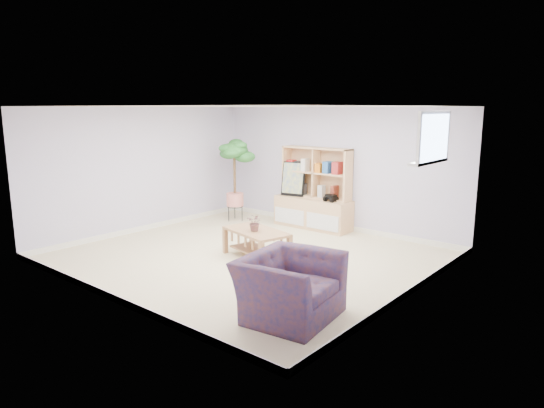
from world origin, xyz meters
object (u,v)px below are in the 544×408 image
Objects in this scene: coffee_table at (256,244)px; storage_unit at (313,188)px; floor_tree at (235,180)px; armchair at (290,282)px.

storage_unit is at bearing 115.55° from coffee_table.
coffee_table is 0.64× the size of floor_tree.
storage_unit is 1.44× the size of armchair.
coffee_table is 0.99× the size of armchair.
floor_tree is 1.55× the size of armchair.
floor_tree is at bearing 43.45° from armchair.
storage_unit is at bearing 17.81° from floor_tree.
storage_unit is 0.93× the size of floor_tree.
armchair reaches higher than coffee_table.
storage_unit is 4.33m from armchair.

